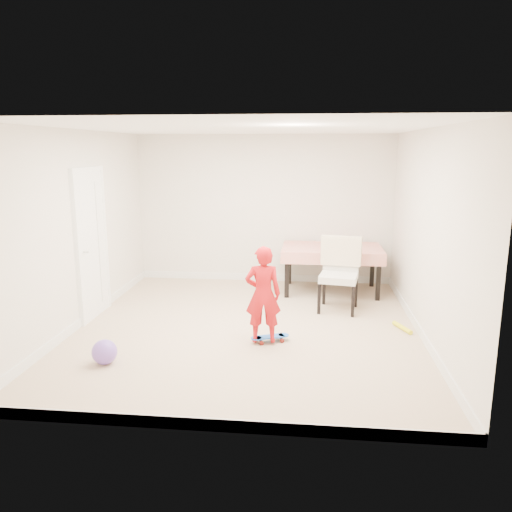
# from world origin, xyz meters

# --- Properties ---
(ground) EXTENTS (5.00, 5.00, 0.00)m
(ground) POSITION_xyz_m (0.00, 0.00, 0.00)
(ground) COLOR tan
(ground) RESTS_ON ground
(ceiling) EXTENTS (4.50, 5.00, 0.04)m
(ceiling) POSITION_xyz_m (0.00, 0.00, 2.58)
(ceiling) COLOR white
(ceiling) RESTS_ON wall_back
(wall_back) EXTENTS (4.50, 0.04, 2.60)m
(wall_back) POSITION_xyz_m (0.00, 2.48, 1.30)
(wall_back) COLOR silver
(wall_back) RESTS_ON ground
(wall_front) EXTENTS (4.50, 0.04, 2.60)m
(wall_front) POSITION_xyz_m (0.00, -2.48, 1.30)
(wall_front) COLOR silver
(wall_front) RESTS_ON ground
(wall_left) EXTENTS (0.04, 5.00, 2.60)m
(wall_left) POSITION_xyz_m (-2.23, 0.00, 1.30)
(wall_left) COLOR silver
(wall_left) RESTS_ON ground
(wall_right) EXTENTS (0.04, 5.00, 2.60)m
(wall_right) POSITION_xyz_m (2.23, 0.00, 1.30)
(wall_right) COLOR silver
(wall_right) RESTS_ON ground
(door) EXTENTS (0.11, 0.94, 2.11)m
(door) POSITION_xyz_m (-2.22, 0.30, 1.02)
(door) COLOR white
(door) RESTS_ON ground
(baseboard_back) EXTENTS (4.50, 0.02, 0.12)m
(baseboard_back) POSITION_xyz_m (0.00, 2.49, 0.06)
(baseboard_back) COLOR white
(baseboard_back) RESTS_ON ground
(baseboard_front) EXTENTS (4.50, 0.02, 0.12)m
(baseboard_front) POSITION_xyz_m (0.00, -2.49, 0.06)
(baseboard_front) COLOR white
(baseboard_front) RESTS_ON ground
(baseboard_left) EXTENTS (0.02, 5.00, 0.12)m
(baseboard_left) POSITION_xyz_m (-2.24, 0.00, 0.06)
(baseboard_left) COLOR white
(baseboard_left) RESTS_ON ground
(baseboard_right) EXTENTS (0.02, 5.00, 0.12)m
(baseboard_right) POSITION_xyz_m (2.24, 0.00, 0.06)
(baseboard_right) COLOR white
(baseboard_right) RESTS_ON ground
(dining_table) EXTENTS (1.64, 1.04, 0.76)m
(dining_table) POSITION_xyz_m (1.18, 1.90, 0.38)
(dining_table) COLOR red
(dining_table) RESTS_ON ground
(dining_chair) EXTENTS (0.69, 0.76, 1.08)m
(dining_chair) POSITION_xyz_m (1.25, 0.90, 0.54)
(dining_chair) COLOR silver
(dining_chair) RESTS_ON ground
(skateboard) EXTENTS (0.52, 0.35, 0.07)m
(skateboard) POSITION_xyz_m (0.34, -0.44, 0.04)
(skateboard) COLOR blue
(skateboard) RESTS_ON ground
(child) EXTENTS (0.47, 0.34, 1.19)m
(child) POSITION_xyz_m (0.26, -0.51, 0.60)
(child) COLOR red
(child) RESTS_ON ground
(balloon) EXTENTS (0.28, 0.28, 0.28)m
(balloon) POSITION_xyz_m (-1.44, -1.28, 0.14)
(balloon) COLOR #7450C0
(balloon) RESTS_ON ground
(foam_toy) EXTENTS (0.21, 0.39, 0.06)m
(foam_toy) POSITION_xyz_m (2.06, 0.17, 0.03)
(foam_toy) COLOR yellow
(foam_toy) RESTS_ON ground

